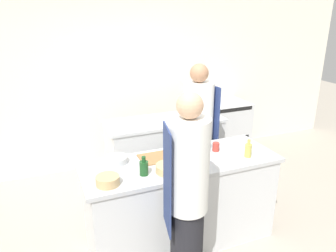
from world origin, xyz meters
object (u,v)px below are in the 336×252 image
object	(u,v)px
bowl_prep_small	(169,168)
cup	(216,147)
bottle_wine	(179,142)
bowl_wooden_salad	(117,160)
stockpot	(195,108)
oven_range	(224,128)
bowl_mixing_large	(108,180)
bottle_olive_oil	(207,142)
bottle_cooking_oil	(248,150)
bottle_vinegar	(144,168)
chef_at_prep_near	(187,199)
bowl_ceramic_blue	(185,157)
chef_at_stove	(197,137)

from	to	relation	value
bowl_prep_small	cup	size ratio (longest dim) A/B	2.60
bottle_wine	bowl_wooden_salad	xyz separation A→B (m)	(-0.69, -0.06, -0.05)
bowl_prep_small	bowl_wooden_salad	xyz separation A→B (m)	(-0.39, 0.37, -0.00)
bowl_wooden_salad	stockpot	size ratio (longest dim) A/B	0.79
oven_range	bowl_mixing_large	bearing A→B (deg)	-140.60
bowl_mixing_large	bowl_wooden_salad	xyz separation A→B (m)	(0.18, 0.39, -0.01)
bottle_olive_oil	bottle_cooking_oil	xyz separation A→B (m)	(0.31, -0.30, -0.02)
bottle_cooking_oil	bowl_mixing_large	world-z (taller)	bottle_cooking_oil
oven_range	cup	world-z (taller)	cup
bowl_prep_small	bowl_wooden_salad	world-z (taller)	bowl_prep_small
bottle_cooking_oil	bowl_prep_small	world-z (taller)	bottle_cooking_oil
bowl_prep_small	bowl_wooden_salad	size ratio (longest dim) A/B	1.13
bottle_vinegar	bowl_prep_small	bearing A→B (deg)	-8.91
chef_at_prep_near	bowl_wooden_salad	size ratio (longest dim) A/B	8.41
bottle_olive_oil	bowl_ceramic_blue	distance (m)	0.33
oven_range	cup	xyz separation A→B (m)	(-1.16, -1.69, 0.53)
bottle_vinegar	bowl_mixing_large	distance (m)	0.35
bottle_olive_oil	bowl_ceramic_blue	bearing A→B (deg)	-161.15
oven_range	bottle_olive_oil	world-z (taller)	bottle_olive_oil
chef_at_stove	bowl_prep_small	bearing A→B (deg)	-47.72
chef_at_stove	bottle_wine	bearing A→B (deg)	-54.50
bowl_mixing_large	bowl_ceramic_blue	xyz separation A→B (m)	(0.82, 0.21, -0.01)
bottle_olive_oil	chef_at_prep_near	bearing A→B (deg)	-127.94
bottle_cooking_oil	cup	distance (m)	0.34
bowl_mixing_large	bowl_ceramic_blue	distance (m)	0.85
bottle_vinegar	bowl_wooden_salad	xyz separation A→B (m)	(-0.17, 0.34, -0.04)
bowl_mixing_large	bowl_ceramic_blue	world-z (taller)	bowl_mixing_large
bottle_olive_oil	bottle_vinegar	xyz separation A→B (m)	(-0.79, -0.26, -0.03)
bottle_vinegar	bowl_mixing_large	size ratio (longest dim) A/B	0.89
chef_at_stove	bowl_prep_small	xyz separation A→B (m)	(-0.71, -0.79, 0.08)
chef_at_prep_near	bowl_prep_small	world-z (taller)	chef_at_prep_near
bowl_mixing_large	cup	world-z (taller)	cup
cup	bottle_cooking_oil	bearing A→B (deg)	-47.68
bottle_wine	bowl_wooden_salad	world-z (taller)	bottle_wine
bottle_wine	bowl_mixing_large	distance (m)	0.98
chef_at_stove	bowl_ceramic_blue	world-z (taller)	chef_at_stove
bowl_wooden_salad	oven_range	bearing A→B (deg)	35.40
chef_at_stove	bottle_vinegar	distance (m)	1.21
bottle_vinegar	bottle_wine	world-z (taller)	bottle_wine
bottle_vinegar	bowl_mixing_large	bearing A→B (deg)	-171.56
chef_at_stove	bottle_olive_oil	xyz separation A→B (m)	(-0.15, -0.49, 0.14)
chef_at_prep_near	bottle_vinegar	bearing A→B (deg)	35.27
cup	stockpot	size ratio (longest dim) A/B	0.34
bottle_wine	bowl_mixing_large	world-z (taller)	bottle_wine
bowl_mixing_large	bowl_prep_small	size ratio (longest dim) A/B	0.85
chef_at_stove	cup	xyz separation A→B (m)	(-0.06, -0.54, 0.09)
chef_at_stove	cup	world-z (taller)	chef_at_stove
bottle_olive_oil	bottle_cooking_oil	bearing A→B (deg)	-43.58
stockpot	oven_range	bearing A→B (deg)	33.41
bottle_cooking_oil	bowl_mixing_large	distance (m)	1.45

